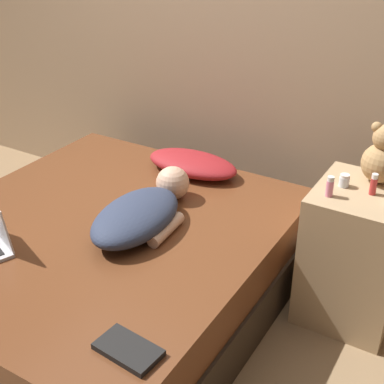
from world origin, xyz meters
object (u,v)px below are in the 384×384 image
Objects in this scene: person_lying at (143,211)px; bottle_pink at (330,187)px; bottle_red at (374,184)px; bottle_clear at (344,181)px; teddy_bear at (383,157)px; book at (128,350)px; pillow at (192,164)px.

person_lying is 0.89m from bottle_pink.
bottle_red is (0.96, 0.47, 0.19)m from person_lying.
bottle_clear is 0.14m from bottle_red.
bottle_red is (0.01, -0.15, -0.08)m from teddy_bear.
bottle_pink is 1.16m from book.
pillow is at bearing 163.22° from bottle_pink.
bottle_clear is at bearing 76.96° from bottle_pink.
book is (0.45, -0.72, -0.06)m from person_lying.
teddy_bear is at bearing 93.08° from bottle_red.
teddy_bear is (1.04, -0.00, 0.29)m from pillow.
pillow is at bearing 94.72° from person_lying.
teddy_bear is at bearing -0.04° from pillow.
bottle_red is 1.32m from book.
teddy_bear reaches higher than book.
person_lying is at bearing -146.78° from teddy_bear.
teddy_bear is 1.47m from book.
person_lying is at bearing -149.55° from bottle_clear.
bottle_pink is at bearing -120.51° from teddy_bear.
bottle_pink is 0.40× the size of book.
pillow is 1.08m from teddy_bear.
bottle_pink is 1.59× the size of bottle_clear.
bottle_red is (0.16, 0.12, 0.00)m from bottle_pink.
teddy_bear is at bearing 29.35° from person_lying.
bottle_clear is (0.92, -0.14, 0.19)m from pillow.
bottle_clear is 0.60× the size of bottle_red.
person_lying is 0.85m from book.
bottle_pink is 0.20m from bottle_red.
teddy_bear is at bearing 59.49° from bottle_pink.
bottle_pink is at bearing -144.12° from bottle_red.
pillow is 0.95m from bottle_pink.
bottle_clear is at bearing 26.58° from person_lying.
bottle_pink is (0.79, 0.35, 0.19)m from person_lying.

